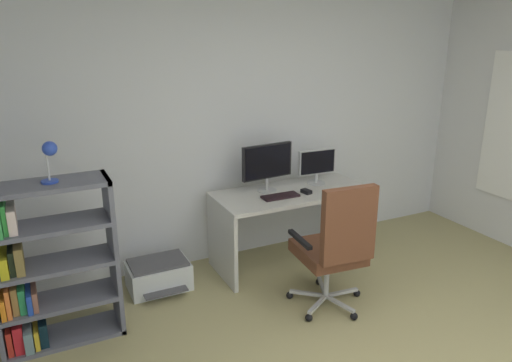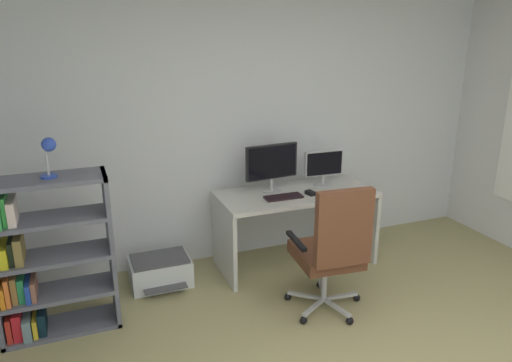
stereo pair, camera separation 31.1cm
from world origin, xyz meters
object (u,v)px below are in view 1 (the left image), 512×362
at_px(keyboard, 280,196).
at_px(computer_mouse, 306,191).
at_px(desk_lamp, 50,155).
at_px(office_chair, 335,245).
at_px(bookshelf, 42,271).
at_px(printer, 159,275).
at_px(monitor_main, 267,163).
at_px(monitor_secondary, 317,164).
at_px(desk, 291,210).

relative_size(keyboard, computer_mouse, 3.40).
bearing_deg(desk_lamp, computer_mouse, 5.85).
bearing_deg(office_chair, computer_mouse, 74.59).
bearing_deg(bookshelf, computer_mouse, 5.49).
xyz_separation_m(keyboard, printer, (-1.10, 0.16, -0.60)).
height_order(monitor_main, monitor_secondary, monitor_main).
bearing_deg(desk, bookshelf, -171.43).
height_order(bookshelf, desk_lamp, desk_lamp).
distance_m(monitor_secondary, bookshelf, 2.57).
bearing_deg(desk_lamp, office_chair, -16.55).
xyz_separation_m(computer_mouse, office_chair, (-0.22, -0.78, -0.16)).
xyz_separation_m(office_chair, desk_lamp, (-1.91, 0.57, 0.80)).
distance_m(desk, printer, 1.34).
height_order(monitor_secondary, desk_lamp, desk_lamp).
height_order(keyboard, desk_lamp, desk_lamp).
distance_m(bookshelf, desk_lamp, 0.83).
distance_m(monitor_secondary, computer_mouse, 0.37).
height_order(monitor_main, desk_lamp, desk_lamp).
relative_size(office_chair, printer, 2.11).
bearing_deg(keyboard, desk, 31.01).
bearing_deg(monitor_main, bookshelf, -167.74).
bearing_deg(printer, keyboard, -8.49).
height_order(office_chair, printer, office_chair).
height_order(computer_mouse, desk_lamp, desk_lamp).
height_order(monitor_secondary, computer_mouse, monitor_secondary).
bearing_deg(printer, monitor_main, 2.08).
height_order(desk, office_chair, office_chair).
bearing_deg(monitor_main, desk_lamp, -166.79).
bearing_deg(bookshelf, desk_lamp, 0.16).
distance_m(desk, monitor_secondary, 0.52).
height_order(monitor_main, keyboard, monitor_main).
bearing_deg(keyboard, computer_mouse, -0.92).
relative_size(desk, monitor_secondary, 3.74).
distance_m(monitor_main, computer_mouse, 0.44).
relative_size(bookshelf, printer, 2.30).
xyz_separation_m(monitor_secondary, desk_lamp, (-2.37, -0.43, 0.46)).
bearing_deg(keyboard, office_chair, -85.68).
distance_m(monitor_secondary, keyboard, 0.58).
bearing_deg(desk, desk_lamp, -170.82).
relative_size(office_chair, bookshelf, 0.92).
distance_m(keyboard, bookshelf, 2.02).
relative_size(monitor_main, computer_mouse, 5.11).
height_order(monitor_main, printer, monitor_main).
xyz_separation_m(keyboard, office_chair, (0.05, -0.79, -0.15)).
xyz_separation_m(monitor_main, keyboard, (0.03, -0.20, -0.26)).
xyz_separation_m(desk, monitor_secondary, (0.33, 0.10, 0.38)).
height_order(monitor_main, computer_mouse, monitor_main).
relative_size(computer_mouse, desk_lamp, 0.36).
bearing_deg(desk, printer, 177.25).
xyz_separation_m(keyboard, desk_lamp, (-1.86, -0.23, 0.65)).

